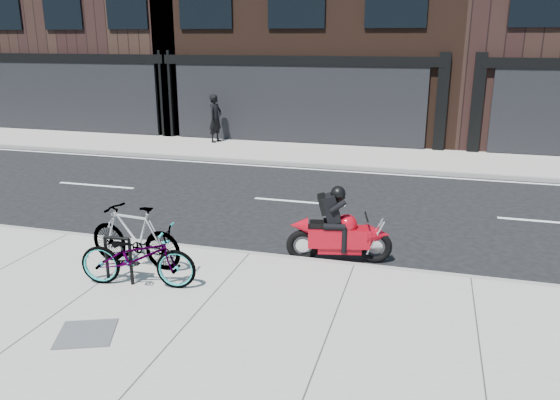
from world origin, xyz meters
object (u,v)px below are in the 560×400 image
(bicycle_front, at_px, (138,256))
(pedestrian, at_px, (215,118))
(bicycle_rear, at_px, (135,236))
(motorcycle, at_px, (344,231))
(bike_rack, at_px, (118,256))
(utility_grate, at_px, (86,334))

(bicycle_front, relative_size, pedestrian, 1.05)
(bicycle_front, height_order, bicycle_rear, bicycle_rear)
(motorcycle, bearing_deg, bicycle_front, -156.04)
(bike_rack, height_order, motorcycle, motorcycle)
(utility_grate, bearing_deg, bike_rack, 105.19)
(utility_grate, bearing_deg, motorcycle, 52.24)
(pedestrian, distance_m, utility_grate, 14.62)
(bicycle_rear, bearing_deg, pedestrian, -158.05)
(bicycle_rear, height_order, utility_grate, bicycle_rear)
(motorcycle, height_order, pedestrian, pedestrian)
(pedestrian, bearing_deg, motorcycle, -135.07)
(bicycle_rear, relative_size, utility_grate, 2.50)
(bicycle_rear, distance_m, pedestrian, 12.20)
(bicycle_front, bearing_deg, bike_rack, 83.30)
(bike_rack, xyz_separation_m, pedestrian, (-3.38, 12.50, 0.44))
(pedestrian, height_order, utility_grate, pedestrian)
(pedestrian, bearing_deg, bike_rack, -153.27)
(bike_rack, height_order, utility_grate, bike_rack)
(bicycle_rear, height_order, pedestrian, pedestrian)
(pedestrian, bearing_deg, bicycle_rear, -152.91)
(bicycle_rear, bearing_deg, bicycle_front, 39.31)
(bike_rack, height_order, bicycle_front, bicycle_front)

